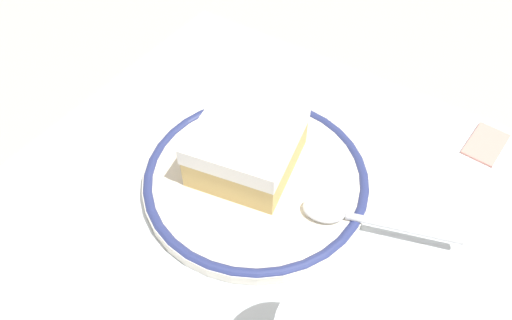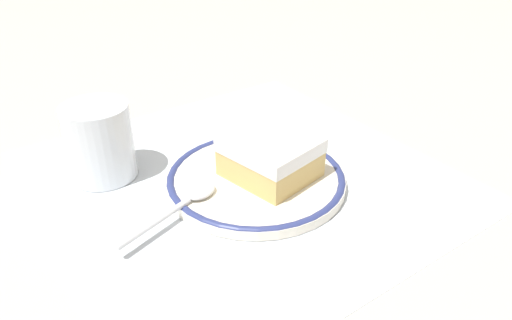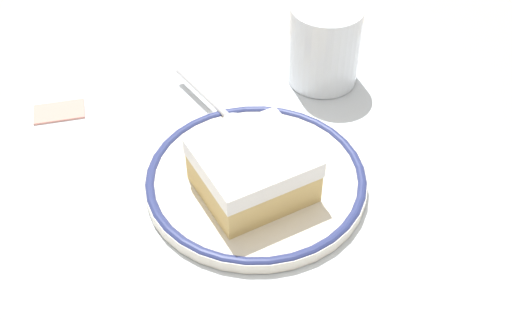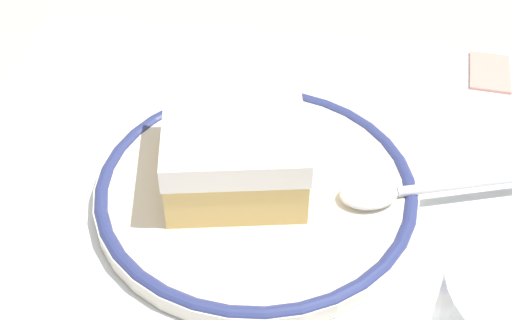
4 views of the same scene
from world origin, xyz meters
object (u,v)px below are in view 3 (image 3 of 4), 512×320
object	(u,v)px
cake_slice	(253,170)
plate	(256,179)
cup	(324,49)
sugar_packet	(59,110)
spoon	(226,114)

from	to	relation	value
cake_slice	plate	bearing A→B (deg)	62.88
cup	sugar_packet	bearing A→B (deg)	174.20
sugar_packet	cake_slice	bearing A→B (deg)	-48.63
plate	cake_slice	xyz separation A→B (m)	(-0.01, -0.01, 0.03)
spoon	cup	xyz separation A→B (m)	(0.12, 0.04, 0.02)
cake_slice	sugar_packet	bearing A→B (deg)	131.37
cup	cake_slice	bearing A→B (deg)	-130.43
plate	sugar_packet	size ratio (longest dim) A/B	3.94
plate	cake_slice	world-z (taller)	cake_slice
spoon	sugar_packet	distance (m)	0.17
cake_slice	cup	size ratio (longest dim) A/B	1.22
plate	sugar_packet	distance (m)	0.22
cake_slice	sugar_packet	distance (m)	0.23
plate	sugar_packet	world-z (taller)	plate
spoon	plate	bearing A→B (deg)	-88.03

